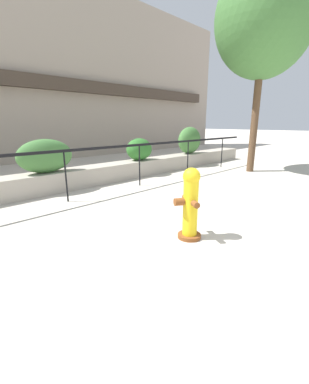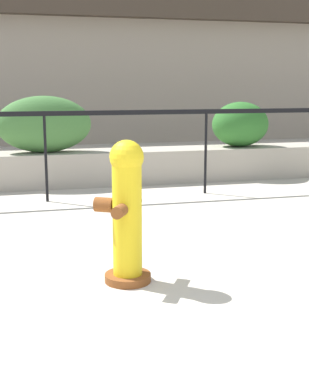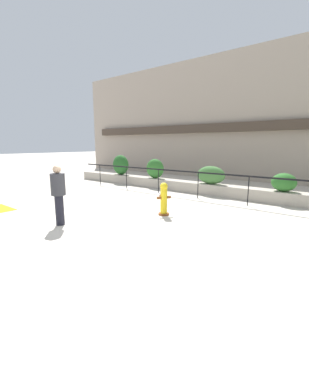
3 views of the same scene
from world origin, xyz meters
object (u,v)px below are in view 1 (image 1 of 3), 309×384
at_px(hedge_bush_2, 45,156).
at_px(hedge_bush_4, 190,140).
at_px(hedge_bush_3, 139,149).
at_px(fire_hydrant, 190,203).
at_px(street_tree, 265,21).

distance_m(hedge_bush_2, hedge_bush_4, 5.74).
xyz_separation_m(hedge_bush_3, fire_hydrant, (-2.70, -4.15, -0.30)).
xyz_separation_m(hedge_bush_4, street_tree, (0.61, -2.29, 3.76)).
height_order(fire_hydrant, street_tree, street_tree).
height_order(hedge_bush_3, fire_hydrant, hedge_bush_3).
relative_size(hedge_bush_2, fire_hydrant, 1.26).
bearing_deg(hedge_bush_2, fire_hydrant, -84.93).
distance_m(hedge_bush_4, fire_hydrant, 6.80).
bearing_deg(hedge_bush_4, street_tree, -75.10).
relative_size(hedge_bush_4, street_tree, 0.18).
distance_m(hedge_bush_2, street_tree, 7.78).
bearing_deg(fire_hydrant, hedge_bush_4, 37.67).
relative_size(fire_hydrant, street_tree, 0.17).
relative_size(hedge_bush_2, hedge_bush_4, 1.16).
bearing_deg(hedge_bush_3, street_tree, -34.96).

